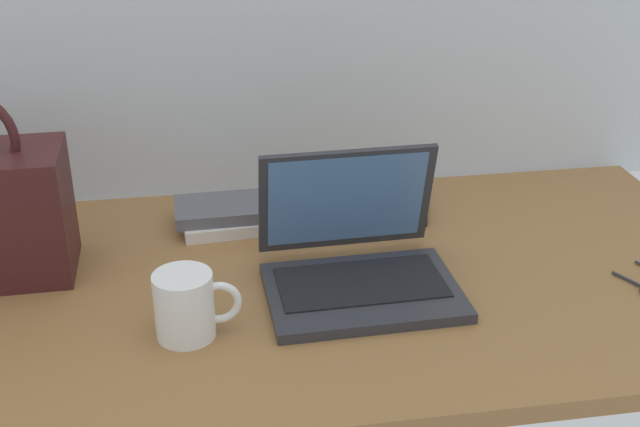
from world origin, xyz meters
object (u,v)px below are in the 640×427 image
(coffee_mug, at_px, (186,305))
(book_stack, at_px, (222,215))
(remote_control_near, at_px, (415,203))
(laptop, at_px, (357,259))

(coffee_mug, relative_size, book_stack, 0.73)
(coffee_mug, height_order, remote_control_near, coffee_mug)
(laptop, bearing_deg, coffee_mug, -158.82)
(coffee_mug, height_order, book_stack, coffee_mug)
(laptop, distance_m, book_stack, 0.33)
(laptop, height_order, remote_control_near, laptop)
(book_stack, bearing_deg, laptop, -50.30)
(coffee_mug, distance_m, book_stack, 0.37)
(coffee_mug, xyz_separation_m, book_stack, (0.07, 0.36, -0.03))
(laptop, distance_m, remote_control_near, 0.32)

